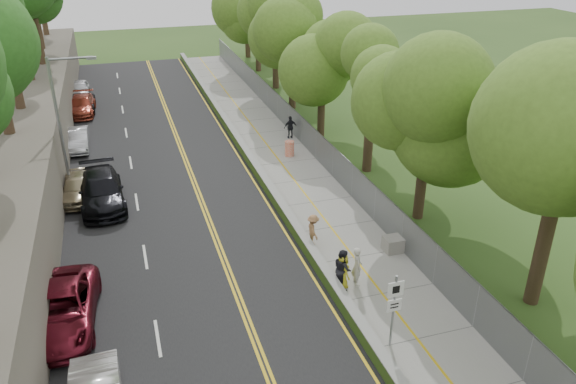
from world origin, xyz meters
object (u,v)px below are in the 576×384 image
(signpost, at_px, (394,304))
(painter_0, at_px, (342,270))
(streetlight, at_px, (63,119))
(concrete_block, at_px, (395,244))
(person_far, at_px, (290,127))
(construction_barrel, at_px, (289,149))
(car_2, at_px, (62,309))

(signpost, relative_size, painter_0, 1.86)
(streetlight, xyz_separation_m, painter_0, (11.21, -13.00, -3.76))
(streetlight, xyz_separation_m, concrete_block, (14.76, -11.00, -4.23))
(painter_0, bearing_deg, person_far, -21.43)
(construction_barrel, distance_m, car_2, 19.69)
(signpost, xyz_separation_m, concrete_block, (3.25, 6.02, -1.56))
(car_2, xyz_separation_m, person_far, (14.80, 17.37, 0.07))
(construction_barrel, bearing_deg, car_2, -134.11)
(streetlight, bearing_deg, painter_0, -49.22)
(signpost, height_order, concrete_block, signpost)
(person_far, bearing_deg, streetlight, 18.87)
(signpost, height_order, car_2, signpost)
(signpost, bearing_deg, person_far, 81.94)
(streetlight, bearing_deg, concrete_block, -36.69)
(streetlight, height_order, person_far, streetlight)
(concrete_block, bearing_deg, car_2, -175.64)
(signpost, bearing_deg, construction_barrel, 83.84)
(construction_barrel, distance_m, person_far, 3.43)
(concrete_block, relative_size, person_far, 0.65)
(painter_0, height_order, person_far, painter_0)
(person_far, bearing_deg, construction_barrel, 70.50)
(construction_barrel, height_order, car_2, car_2)
(streetlight, relative_size, signpost, 2.58)
(car_2, relative_size, painter_0, 3.31)
(concrete_block, bearing_deg, person_far, 90.35)
(signpost, distance_m, painter_0, 4.17)
(construction_barrel, height_order, concrete_block, construction_barrel)
(person_far, bearing_deg, concrete_block, 89.59)
(streetlight, relative_size, construction_barrel, 7.79)
(construction_barrel, bearing_deg, concrete_block, -84.74)
(car_2, xyz_separation_m, painter_0, (11.35, -0.86, 0.08))
(signpost, relative_size, construction_barrel, 3.02)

